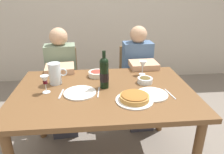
% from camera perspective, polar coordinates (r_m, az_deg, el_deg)
% --- Properties ---
extents(dining_table, '(1.50, 1.00, 0.76)m').
position_cam_1_polar(dining_table, '(1.81, -2.24, -6.16)').
color(dining_table, brown).
rests_on(dining_table, ground).
extents(wine_bottle, '(0.08, 0.08, 0.32)m').
position_cam_1_polar(wine_bottle, '(1.75, -2.13, 1.17)').
color(wine_bottle, black).
rests_on(wine_bottle, dining_table).
extents(water_pitcher, '(0.16, 0.11, 0.19)m').
position_cam_1_polar(water_pitcher, '(1.91, -15.20, 0.60)').
color(water_pitcher, silver).
rests_on(water_pitcher, dining_table).
extents(baked_tart, '(0.29, 0.29, 0.06)m').
position_cam_1_polar(baked_tart, '(1.59, 6.14, -5.58)').
color(baked_tart, white).
rests_on(baked_tart, dining_table).
extents(salad_bowl, '(0.17, 0.17, 0.06)m').
position_cam_1_polar(salad_bowl, '(2.03, -4.12, 1.00)').
color(salad_bowl, silver).
rests_on(salad_bowl, dining_table).
extents(olive_bowl, '(0.13, 0.13, 0.06)m').
position_cam_1_polar(olive_bowl, '(1.91, 8.98, -0.76)').
color(olive_bowl, silver).
rests_on(olive_bowl, dining_table).
extents(wine_glass_left_diner, '(0.07, 0.07, 0.15)m').
position_cam_1_polar(wine_glass_left_diner, '(1.77, -17.75, -0.89)').
color(wine_glass_left_diner, silver).
rests_on(wine_glass_left_diner, dining_table).
extents(wine_glass_right_diner, '(0.07, 0.07, 0.14)m').
position_cam_1_polar(wine_glass_right_diner, '(2.07, 8.35, 3.24)').
color(wine_glass_right_diner, silver).
rests_on(wine_glass_right_diner, dining_table).
extents(dinner_plate_left_setting, '(0.26, 0.26, 0.01)m').
position_cam_1_polar(dinner_plate_left_setting, '(1.72, -8.71, -4.25)').
color(dinner_plate_left_setting, white).
rests_on(dinner_plate_left_setting, dining_table).
extents(dinner_plate_right_setting, '(0.25, 0.25, 0.01)m').
position_cam_1_polar(dinner_plate_right_setting, '(1.71, 10.81, -4.66)').
color(dinner_plate_right_setting, white).
rests_on(dinner_plate_right_setting, dining_table).
extents(fork_left_setting, '(0.03, 0.16, 0.00)m').
position_cam_1_polar(fork_left_setting, '(1.74, -13.65, -4.49)').
color(fork_left_setting, silver).
rests_on(fork_left_setting, dining_table).
extents(knife_left_setting, '(0.03, 0.18, 0.00)m').
position_cam_1_polar(knife_left_setting, '(1.72, -3.71, -4.19)').
color(knife_left_setting, silver).
rests_on(knife_left_setting, dining_table).
extents(knife_right_setting, '(0.04, 0.18, 0.00)m').
position_cam_1_polar(knife_right_setting, '(1.76, 15.53, -4.46)').
color(knife_right_setting, silver).
rests_on(knife_right_setting, dining_table).
extents(spoon_right_setting, '(0.03, 0.16, 0.00)m').
position_cam_1_polar(spoon_right_setting, '(1.68, 5.84, -5.05)').
color(spoon_right_setting, silver).
rests_on(spoon_right_setting, dining_table).
extents(chair_left, '(0.44, 0.44, 0.87)m').
position_cam_1_polar(chair_left, '(2.69, -13.04, -0.68)').
color(chair_left, olive).
rests_on(chair_left, ground).
extents(diner_left, '(0.37, 0.53, 1.16)m').
position_cam_1_polar(diner_left, '(2.43, -13.48, -0.28)').
color(diner_left, gray).
rests_on(diner_left, ground).
extents(chair_right, '(0.41, 0.41, 0.87)m').
position_cam_1_polar(chair_right, '(2.75, 6.05, 0.32)').
color(chair_right, olive).
rests_on(chair_right, ground).
extents(diner_right, '(0.35, 0.51, 1.16)m').
position_cam_1_polar(diner_right, '(2.49, 7.35, 0.80)').
color(diner_right, '#4C6B93').
rests_on(diner_right, ground).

